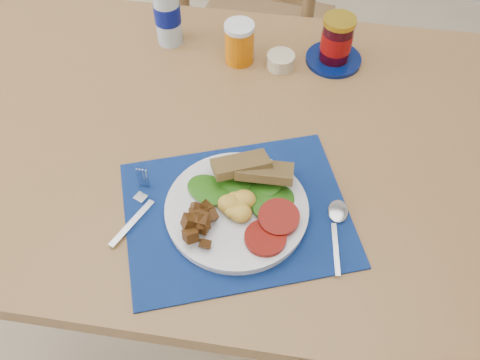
{
  "coord_description": "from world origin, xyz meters",
  "views": [
    {
      "loc": [
        0.19,
        -0.56,
        1.59
      ],
      "look_at": [
        0.1,
        0.05,
        0.8
      ],
      "focal_mm": 40.0,
      "sensor_mm": 36.0,
      "label": 1
    }
  ],
  "objects_px": {
    "breakfast_plate": "(234,208)",
    "jam_on_saucer": "(336,43)",
    "juice_glass": "(239,44)",
    "water_bottle": "(167,8)",
    "chair_far": "(255,8)"
  },
  "relations": [
    {
      "from": "breakfast_plate",
      "to": "jam_on_saucer",
      "type": "height_order",
      "value": "jam_on_saucer"
    },
    {
      "from": "breakfast_plate",
      "to": "juice_glass",
      "type": "height_order",
      "value": "juice_glass"
    },
    {
      "from": "water_bottle",
      "to": "juice_glass",
      "type": "xyz_separation_m",
      "value": [
        0.18,
        -0.05,
        -0.05
      ]
    },
    {
      "from": "water_bottle",
      "to": "juice_glass",
      "type": "height_order",
      "value": "water_bottle"
    },
    {
      "from": "chair_far",
      "to": "jam_on_saucer",
      "type": "distance_m",
      "value": 0.52
    },
    {
      "from": "chair_far",
      "to": "breakfast_plate",
      "type": "xyz_separation_m",
      "value": [
        0.08,
        -0.89,
        0.18
      ]
    },
    {
      "from": "water_bottle",
      "to": "juice_glass",
      "type": "relative_size",
      "value": 2.29
    },
    {
      "from": "water_bottle",
      "to": "chair_far",
      "type": "bearing_deg",
      "value": 68.14
    },
    {
      "from": "chair_far",
      "to": "breakfast_plate",
      "type": "bearing_deg",
      "value": 104.37
    },
    {
      "from": "juice_glass",
      "to": "jam_on_saucer",
      "type": "height_order",
      "value": "jam_on_saucer"
    },
    {
      "from": "jam_on_saucer",
      "to": "water_bottle",
      "type": "bearing_deg",
      "value": 178.03
    },
    {
      "from": "water_bottle",
      "to": "jam_on_saucer",
      "type": "distance_m",
      "value": 0.41
    },
    {
      "from": "breakfast_plate",
      "to": "jam_on_saucer",
      "type": "distance_m",
      "value": 0.51
    },
    {
      "from": "chair_far",
      "to": "juice_glass",
      "type": "bearing_deg",
      "value": 101.92
    },
    {
      "from": "chair_far",
      "to": "water_bottle",
      "type": "bearing_deg",
      "value": 77.28
    }
  ]
}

